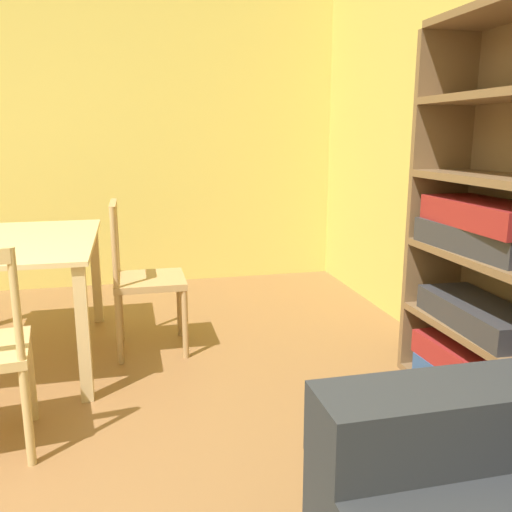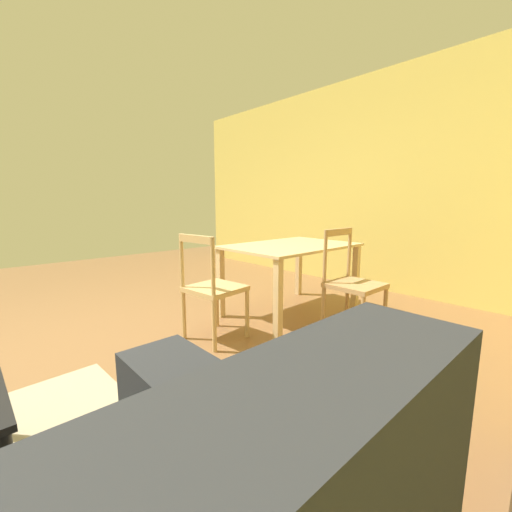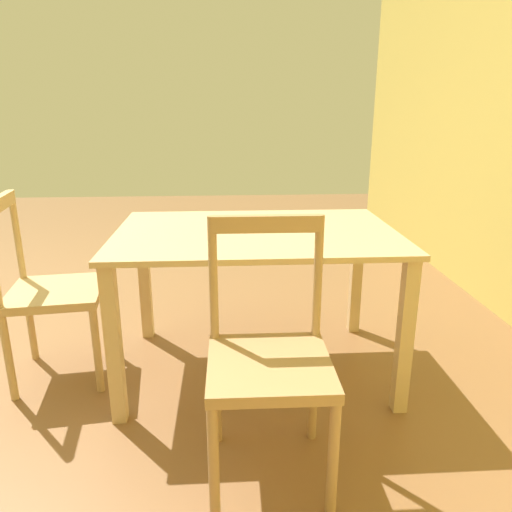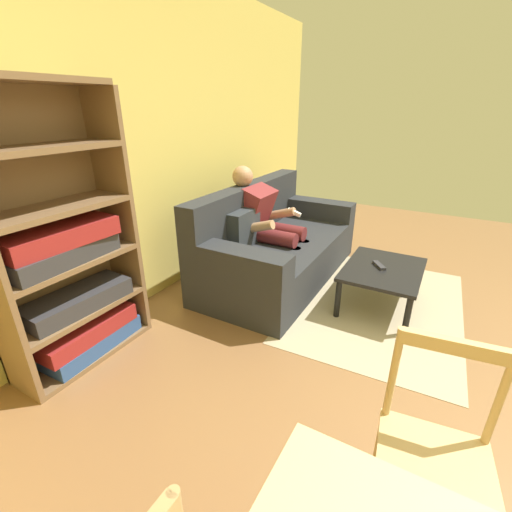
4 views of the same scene
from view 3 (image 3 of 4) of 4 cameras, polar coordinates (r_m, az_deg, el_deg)
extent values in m
cube|color=#D1B27F|center=(2.27, 0.00, 2.74)|extent=(1.31, 0.89, 0.02)
cube|color=#D1B27F|center=(2.85, 11.73, -2.18)|extent=(0.06, 0.06, 0.70)
cube|color=#D1B27F|center=(2.80, -13.01, -2.68)|extent=(0.06, 0.06, 0.70)
cube|color=#D1B27F|center=(2.16, 17.17, -9.20)|extent=(0.06, 0.06, 0.70)
cube|color=#D1B27F|center=(2.08, -16.45, -10.16)|extent=(0.06, 0.06, 0.70)
cube|color=tan|center=(1.68, 1.61, -12.89)|extent=(0.42, 0.42, 0.04)
cylinder|color=tan|center=(1.65, -5.03, -22.98)|extent=(0.04, 0.04, 0.44)
cylinder|color=tan|center=(1.68, 9.11, -22.35)|extent=(0.04, 0.04, 0.44)
cylinder|color=tan|center=(1.96, -4.69, -15.77)|extent=(0.04, 0.04, 0.44)
cylinder|color=tan|center=(1.98, 6.78, -15.39)|extent=(0.04, 0.04, 0.44)
cylinder|color=tan|center=(1.75, -5.06, -3.01)|extent=(0.03, 0.03, 0.48)
cylinder|color=tan|center=(1.78, 7.30, -2.76)|extent=(0.03, 0.03, 0.48)
cube|color=tan|center=(1.69, 1.21, 3.83)|extent=(0.38, 0.04, 0.06)
cube|color=tan|center=(2.49, -22.55, -4.00)|extent=(0.47, 0.47, 0.04)
cylinder|color=tan|center=(2.37, -18.29, -10.38)|extent=(0.04, 0.04, 0.44)
cylinder|color=tan|center=(2.71, -17.30, -6.69)|extent=(0.04, 0.04, 0.44)
cylinder|color=tan|center=(2.46, -27.22, -10.50)|extent=(0.04, 0.04, 0.44)
cylinder|color=tan|center=(2.79, -25.11, -6.93)|extent=(0.04, 0.04, 0.44)
cylinder|color=tan|center=(2.65, -26.35, 2.03)|extent=(0.03, 0.03, 0.47)
camera|label=1|loc=(3.46, -67.98, 7.08)|focal=37.84mm
camera|label=2|loc=(2.38, -92.40, -4.14)|focal=22.92mm
camera|label=4|loc=(2.11, 5.32, 28.79)|focal=24.67mm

